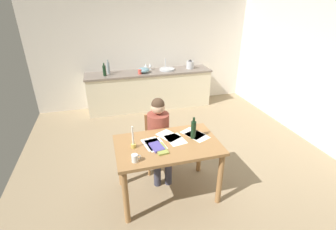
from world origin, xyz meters
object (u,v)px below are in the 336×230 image
object	(u,v)px
person_seated	(159,133)
teacup_on_counter	(140,72)
stovetop_kettle	(190,65)
wine_glass_near_sink	(150,65)
candlestick	(133,142)
coffee_mug	(135,158)
dining_table	(168,152)
mixing_bowl	(144,70)
chair_at_table	(158,139)
bottle_vinegar	(108,68)
book_magazine	(161,149)
wine_bottle_on_table	(193,129)
wine_glass_by_kettle	(146,66)
sink_unit	(167,69)
bottle_oil	(104,70)
book_cookery	(157,147)

from	to	relation	value
person_seated	teacup_on_counter	xyz separation A→B (m)	(0.13, 2.36, 0.27)
stovetop_kettle	wine_glass_near_sink	xyz separation A→B (m)	(-0.96, 0.15, 0.01)
candlestick	teacup_on_counter	distance (m)	2.89
coffee_mug	dining_table	bearing A→B (deg)	30.38
teacup_on_counter	mixing_bowl	bearing A→B (deg)	39.94
wine_glass_near_sink	teacup_on_counter	xyz separation A→B (m)	(-0.30, -0.30, -0.06)
stovetop_kettle	mixing_bowl	bearing A→B (deg)	-176.62
chair_at_table	stovetop_kettle	world-z (taller)	stovetop_kettle
dining_table	bottle_vinegar	bearing A→B (deg)	99.96
chair_at_table	candlestick	distance (m)	0.86
book_magazine	bottle_vinegar	size ratio (longest dim) A/B	0.82
person_seated	wine_bottle_on_table	size ratio (longest dim) A/B	4.07
dining_table	wine_glass_by_kettle	world-z (taller)	wine_glass_by_kettle
book_magazine	sink_unit	size ratio (longest dim) A/B	0.71
sink_unit	bottle_vinegar	xyz separation A→B (m)	(-1.36, 0.07, 0.11)
sink_unit	wine_glass_by_kettle	world-z (taller)	sink_unit
candlestick	wine_glass_near_sink	world-z (taller)	candlestick
dining_table	wine_glass_near_sink	size ratio (longest dim) A/B	8.50
candlestick	coffee_mug	bearing A→B (deg)	-94.43
book_magazine	wine_glass_by_kettle	size ratio (longest dim) A/B	1.66
chair_at_table	bottle_oil	bearing A→B (deg)	105.99
chair_at_table	book_magazine	xyz separation A→B (m)	(-0.14, -0.75, 0.33)
wine_bottle_on_table	dining_table	bearing A→B (deg)	-172.12
chair_at_table	candlestick	size ratio (longest dim) A/B	2.93
dining_table	wine_glass_near_sink	distance (m)	3.20
wine_bottle_on_table	wine_glass_by_kettle	size ratio (longest dim) A/B	1.91
wine_glass_near_sink	book_cookery	bearing A→B (deg)	-100.44
sink_unit	wine_glass_near_sink	bearing A→B (deg)	158.88
book_cookery	bottle_oil	xyz separation A→B (m)	(-0.48, 2.98, 0.21)
mixing_bowl	sink_unit	bearing A→B (deg)	7.14
person_seated	coffee_mug	distance (m)	0.90
bottle_oil	wine_glass_near_sink	size ratio (longest dim) A/B	1.84
wine_bottle_on_table	sink_unit	size ratio (longest dim) A/B	0.82
chair_at_table	mixing_bowl	xyz separation A→B (m)	(0.22, 2.29, 0.48)
candlestick	sink_unit	bearing A→B (deg)	67.40
teacup_on_counter	book_cookery	bearing A→B (deg)	-95.71
person_seated	chair_at_table	bearing A→B (deg)	85.64
person_seated	bottle_oil	distance (m)	2.54
dining_table	bottle_vinegar	world-z (taller)	bottle_vinegar
bottle_oil	wine_bottle_on_table	bearing A→B (deg)	-70.93
chair_at_table	person_seated	bearing A→B (deg)	-94.36
coffee_mug	mixing_bowl	xyz separation A→B (m)	(0.68, 3.20, 0.12)
bottle_vinegar	teacup_on_counter	size ratio (longest dim) A/B	2.63
chair_at_table	wine_bottle_on_table	xyz separation A→B (m)	(0.34, -0.60, 0.44)
book_cookery	wine_bottle_on_table	size ratio (longest dim) A/B	0.73
chair_at_table	teacup_on_counter	bearing A→B (deg)	86.89
person_seated	wine_glass_by_kettle	size ratio (longest dim) A/B	7.76
bottle_vinegar	mixing_bowl	xyz separation A→B (m)	(0.78, -0.15, -0.07)
dining_table	sink_unit	xyz separation A→B (m)	(0.82, 3.01, 0.25)
stovetop_kettle	wine_glass_by_kettle	distance (m)	1.07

